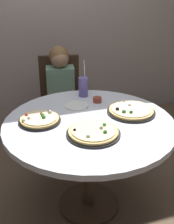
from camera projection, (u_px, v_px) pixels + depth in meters
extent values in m
plane|color=brown|center=(89.00, 204.00, 2.34)|extent=(8.00, 8.00, 0.00)
cylinder|color=silver|center=(89.00, 124.00, 2.02)|extent=(1.20, 1.20, 0.04)
cylinder|color=#4C3826|center=(89.00, 167.00, 2.18)|extent=(0.09, 0.09, 0.69)
cylinder|color=#4C3826|center=(89.00, 203.00, 2.33)|extent=(0.48, 0.48, 0.02)
cube|color=#382619|center=(61.00, 111.00, 2.91)|extent=(0.47, 0.47, 0.04)
cube|color=#382619|center=(59.00, 80.00, 2.96)|extent=(0.40, 0.11, 0.52)
cylinder|color=#382619|center=(46.00, 140.00, 2.84)|extent=(0.04, 0.04, 0.41)
cylinder|color=#382619|center=(80.00, 138.00, 2.88)|extent=(0.04, 0.04, 0.41)
cylinder|color=#382619|center=(46.00, 124.00, 3.14)|extent=(0.04, 0.04, 0.41)
cylinder|color=#382619|center=(77.00, 122.00, 3.18)|extent=(0.04, 0.04, 0.41)
cube|color=#3F4766|center=(63.00, 136.00, 2.86)|extent=(0.30, 0.36, 0.45)
cube|color=slate|center=(61.00, 89.00, 2.79)|extent=(0.29, 0.21, 0.44)
sphere|color=#997051|center=(59.00, 59.00, 2.66)|extent=(0.17, 0.17, 0.17)
sphere|color=brown|center=(59.00, 56.00, 2.67)|extent=(0.18, 0.18, 0.18)
cylinder|color=black|center=(93.00, 133.00, 1.85)|extent=(0.35, 0.35, 0.01)
cylinder|color=#D8B266|center=(93.00, 132.00, 1.84)|extent=(0.32, 0.32, 0.02)
cylinder|color=beige|center=(93.00, 130.00, 1.84)|extent=(0.29, 0.29, 0.01)
sphere|color=beige|center=(101.00, 128.00, 1.85)|extent=(0.03, 0.03, 0.03)
sphere|color=#387F33|center=(105.00, 132.00, 1.80)|extent=(0.03, 0.03, 0.03)
sphere|color=beige|center=(88.00, 136.00, 1.75)|extent=(0.03, 0.03, 0.03)
sphere|color=#387F33|center=(104.00, 125.00, 1.89)|extent=(0.02, 0.02, 0.02)
sphere|color=black|center=(75.00, 130.00, 1.83)|extent=(0.02, 0.02, 0.02)
cylinder|color=black|center=(40.00, 121.00, 2.01)|extent=(0.29, 0.29, 0.01)
cylinder|color=#D8B266|center=(40.00, 119.00, 2.00)|extent=(0.27, 0.27, 0.02)
cylinder|color=beige|center=(40.00, 118.00, 2.00)|extent=(0.24, 0.24, 0.01)
sphere|color=beige|center=(50.00, 112.00, 2.05)|extent=(0.03, 0.03, 0.03)
sphere|color=black|center=(49.00, 112.00, 2.06)|extent=(0.02, 0.02, 0.02)
sphere|color=beige|center=(29.00, 118.00, 1.97)|extent=(0.02, 0.02, 0.02)
sphere|color=#387F33|center=(44.00, 117.00, 1.98)|extent=(0.03, 0.03, 0.03)
sphere|color=#B2231E|center=(41.00, 114.00, 2.04)|extent=(0.02, 0.02, 0.02)
sphere|color=beige|center=(24.00, 120.00, 1.94)|extent=(0.02, 0.02, 0.02)
sphere|color=#387F33|center=(43.00, 115.00, 2.01)|extent=(0.03, 0.03, 0.03)
sphere|color=#B2231E|center=(26.00, 115.00, 2.02)|extent=(0.02, 0.02, 0.02)
cylinder|color=black|center=(131.00, 112.00, 2.14)|extent=(0.36, 0.36, 0.01)
cylinder|color=#D8B266|center=(131.00, 110.00, 2.13)|extent=(0.33, 0.33, 0.02)
cylinder|color=beige|center=(131.00, 109.00, 2.13)|extent=(0.29, 0.29, 0.01)
sphere|color=#387F33|center=(124.00, 112.00, 2.06)|extent=(0.03, 0.03, 0.03)
sphere|color=#387F33|center=(131.00, 112.00, 2.06)|extent=(0.03, 0.03, 0.03)
sphere|color=beige|center=(130.00, 105.00, 2.17)|extent=(0.02, 0.02, 0.02)
sphere|color=black|center=(117.00, 109.00, 2.10)|extent=(0.03, 0.03, 0.03)
sphere|color=beige|center=(124.00, 101.00, 2.24)|extent=(0.02, 0.02, 0.02)
cylinder|color=#6659A5|center=(83.00, 87.00, 2.39)|extent=(0.08, 0.08, 0.16)
cylinder|color=white|center=(85.00, 73.00, 2.35)|extent=(0.03, 0.03, 0.22)
cylinder|color=brown|center=(97.00, 100.00, 2.31)|extent=(0.07, 0.07, 0.04)
cylinder|color=white|center=(77.00, 106.00, 2.24)|extent=(0.18, 0.18, 0.01)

